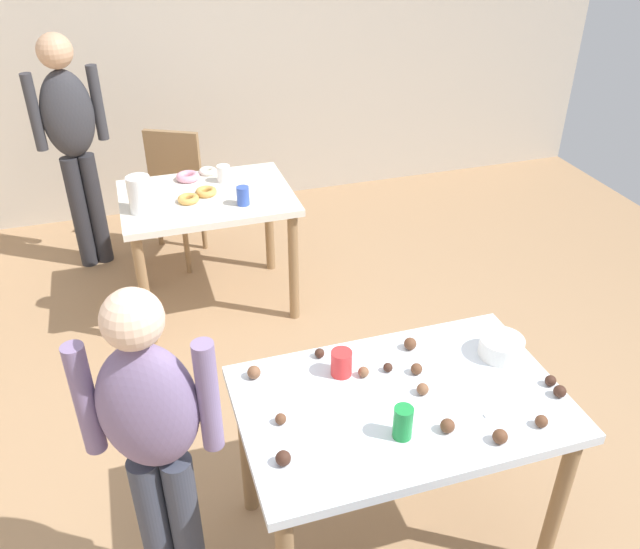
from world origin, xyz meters
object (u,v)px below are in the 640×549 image
(person_girl_near, at_px, (154,436))
(person_adult_far, at_px, (72,134))
(pitcher_far, at_px, (140,194))
(dining_table_far, at_px, (208,213))
(chair_far_table, at_px, (171,189))
(dining_table_near, at_px, (400,420))
(mixing_bowl, at_px, (501,347))
(soda_can, at_px, (403,423))

(person_girl_near, bearing_deg, person_adult_far, 95.22)
(pitcher_far, bearing_deg, person_adult_far, 111.63)
(dining_table_far, distance_m, chair_far_table, 0.74)
(dining_table_near, height_order, chair_far_table, chair_far_table)
(chair_far_table, height_order, person_adult_far, person_adult_far)
(dining_table_near, relative_size, mixing_bowl, 6.80)
(pitcher_far, bearing_deg, dining_table_far, 16.07)
(mixing_bowl, xyz_separation_m, soda_can, (-0.54, -0.28, 0.02))
(dining_table_near, height_order, person_adult_far, person_adult_far)
(soda_can, bearing_deg, dining_table_far, 98.72)
(dining_table_near, distance_m, pitcher_far, 1.98)
(chair_far_table, xyz_separation_m, person_adult_far, (-0.56, 0.04, 0.44))
(chair_far_table, relative_size, person_girl_near, 0.64)
(person_adult_far, xyz_separation_m, soda_can, (1.03, -2.85, -0.12))
(mixing_bowl, distance_m, soda_can, 0.61)
(dining_table_near, xyz_separation_m, soda_can, (-0.07, -0.17, 0.17))
(dining_table_near, xyz_separation_m, chair_far_table, (-0.55, 2.64, -0.15))
(mixing_bowl, relative_size, pitcher_far, 0.84)
(soda_can, bearing_deg, person_girl_near, 166.56)
(chair_far_table, distance_m, person_adult_far, 0.71)
(person_adult_far, relative_size, pitcher_far, 7.59)
(person_girl_near, distance_m, pitcher_far, 1.80)
(soda_can, bearing_deg, chair_far_table, 99.58)
(dining_table_near, relative_size, chair_far_table, 1.34)
(chair_far_table, xyz_separation_m, mixing_bowl, (1.01, -2.52, 0.29))
(person_girl_near, xyz_separation_m, soda_can, (0.79, -0.19, 0.00))
(mixing_bowl, bearing_deg, soda_can, -152.38)
(dining_table_far, relative_size, person_adult_far, 0.64)
(chair_far_table, height_order, pitcher_far, pitcher_far)
(dining_table_near, bearing_deg, pitcher_far, 112.79)
(dining_table_far, relative_size, chair_far_table, 1.13)
(person_girl_near, bearing_deg, dining_table_far, 76.11)
(person_adult_far, xyz_separation_m, mixing_bowl, (1.57, -2.56, -0.14))
(person_adult_far, bearing_deg, soda_can, -70.04)
(person_girl_near, bearing_deg, chair_far_table, 83.08)
(soda_can, bearing_deg, dining_table_near, 66.38)
(dining_table_far, bearing_deg, chair_far_table, 102.08)
(person_adult_far, bearing_deg, mixing_bowl, -58.48)
(dining_table_near, bearing_deg, dining_table_far, 101.54)
(chair_far_table, relative_size, mixing_bowl, 5.07)
(person_adult_far, distance_m, mixing_bowl, 3.01)
(dining_table_near, height_order, person_girl_near, person_girl_near)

